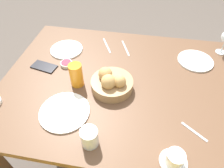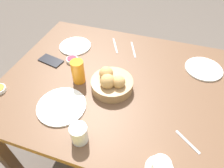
{
  "view_description": "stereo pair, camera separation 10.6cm",
  "coord_description": "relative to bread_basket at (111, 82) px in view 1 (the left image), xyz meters",
  "views": [
    {
      "loc": [
        -0.06,
        0.79,
        1.54
      ],
      "look_at": [
        0.07,
        0.06,
        0.78
      ],
      "focal_mm": 32.0,
      "sensor_mm": 36.0,
      "label": 1
    },
    {
      "loc": [
        -0.16,
        0.76,
        1.54
      ],
      "look_at": [
        0.07,
        0.06,
        0.78
      ],
      "focal_mm": 32.0,
      "sensor_mm": 36.0,
      "label": 2
    }
  ],
  "objects": [
    {
      "name": "plate_near_right",
      "position": [
        0.35,
        -0.29,
        -0.04
      ],
      "size": [
        0.21,
        0.21,
        0.01
      ],
      "color": "white",
      "rests_on": "dining_table"
    },
    {
      "name": "water_tumbler",
      "position": [
        0.03,
        0.33,
        0.0
      ],
      "size": [
        0.07,
        0.07,
        0.09
      ],
      "color": "silver",
      "rests_on": "dining_table"
    },
    {
      "name": "plate_near_left",
      "position": [
        -0.47,
        -0.32,
        -0.04
      ],
      "size": [
        0.21,
        0.21,
        0.01
      ],
      "color": "white",
      "rests_on": "dining_table"
    },
    {
      "name": "dining_table",
      "position": [
        -0.08,
        -0.06,
        -0.13
      ],
      "size": [
        1.4,
        1.0,
        0.75
      ],
      "color": "brown",
      "rests_on": "ground_plane"
    },
    {
      "name": "jam_bowl_berry",
      "position": [
        0.3,
        -0.14,
        -0.03
      ],
      "size": [
        0.07,
        0.07,
        0.02
      ],
      "color": "white",
      "rests_on": "dining_table"
    },
    {
      "name": "spoon_coffee",
      "position": [
        -0.41,
        0.2,
        -0.04
      ],
      "size": [
        0.11,
        0.09,
        0.0
      ],
      "color": "#B7B7BC",
      "rests_on": "dining_table"
    },
    {
      "name": "juice_glass",
      "position": [
        0.19,
        0.0,
        0.02
      ],
      "size": [
        0.07,
        0.07,
        0.13
      ],
      "color": "orange",
      "rests_on": "dining_table"
    },
    {
      "name": "plate_far_center",
      "position": [
        0.19,
        0.2,
        -0.04
      ],
      "size": [
        0.24,
        0.24,
        0.01
      ],
      "color": "white",
      "rests_on": "dining_table"
    },
    {
      "name": "cell_phone",
      "position": [
        0.43,
        -0.1,
        -0.04
      ],
      "size": [
        0.16,
        0.1,
        0.01
      ],
      "color": "black",
      "rests_on": "dining_table"
    },
    {
      "name": "bread_basket",
      "position": [
        0.0,
        0.0,
        0.0
      ],
      "size": [
        0.22,
        0.22,
        0.12
      ],
      "color": "#99754C",
      "rests_on": "dining_table"
    },
    {
      "name": "coffee_cup",
      "position": [
        -0.32,
        0.36,
        -0.02
      ],
      "size": [
        0.11,
        0.11,
        0.06
      ],
      "color": "white",
      "rests_on": "dining_table"
    },
    {
      "name": "knife_silver",
      "position": [
        -0.03,
        -0.38,
        -0.04
      ],
      "size": [
        0.08,
        0.16,
        0.0
      ],
      "color": "#B7B7BC",
      "rests_on": "dining_table"
    },
    {
      "name": "fork_silver",
      "position": [
        0.1,
        -0.39,
        -0.04
      ],
      "size": [
        0.09,
        0.16,
        0.0
      ],
      "color": "#B7B7BC",
      "rests_on": "dining_table"
    },
    {
      "name": "ground_plane",
      "position": [
        -0.08,
        -0.06,
        -0.8
      ],
      "size": [
        10.0,
        10.0,
        0.0
      ],
      "primitive_type": "plane",
      "color": "#564C44"
    }
  ]
}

